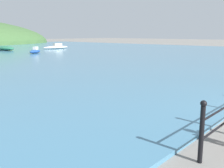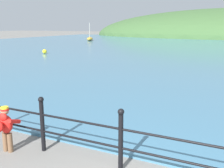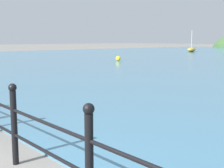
{
  "view_description": "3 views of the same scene",
  "coord_description": "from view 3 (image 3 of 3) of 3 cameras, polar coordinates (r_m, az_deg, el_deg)",
  "views": [
    {
      "loc": [
        -8.84,
        -0.29,
        2.39
      ],
      "look_at": [
        -3.92,
        4.07,
        1.12
      ],
      "focal_mm": 42.0,
      "sensor_mm": 36.0,
      "label": 1
    },
    {
      "loc": [
        1.09,
        -2.57,
        2.66
      ],
      "look_at": [
        -2.67,
        5.23,
        0.71
      ],
      "focal_mm": 42.0,
      "sensor_mm": 36.0,
      "label": 2
    },
    {
      "loc": [
        3.57,
        -0.31,
        1.84
      ],
      "look_at": [
        -2.16,
        4.66,
        0.74
      ],
      "focal_mm": 50.0,
      "sensor_mm": 36.0,
      "label": 3
    }
  ],
  "objects": [
    {
      "name": "boat_nearest_quay",
      "position": [
        44.59,
        14.34,
        6.13
      ],
      "size": [
        2.11,
        3.07,
        2.93
      ],
      "color": "gold",
      "rests_on": "water"
    },
    {
      "name": "iron_railing",
      "position": [
        3.99,
        -12.16,
        -9.37
      ],
      "size": [
        9.22,
        0.12,
        1.21
      ],
      "color": "black",
      "rests_on": "ground"
    },
    {
      "name": "mooring_buoy",
      "position": [
        25.05,
        1.15,
        4.7
      ],
      "size": [
        0.4,
        0.4,
        0.4
      ],
      "primitive_type": "sphere",
      "color": "yellow",
      "rests_on": "water"
    }
  ]
}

